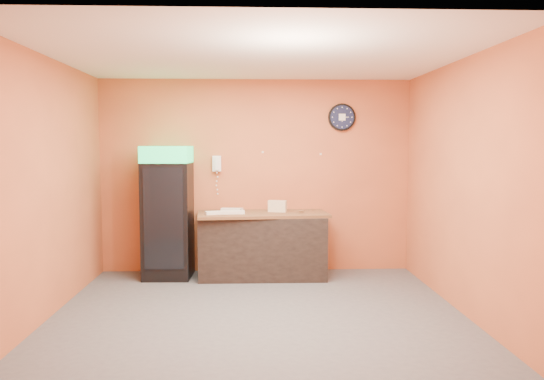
{
  "coord_description": "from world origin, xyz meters",
  "views": [
    {
      "loc": [
        -0.09,
        -5.74,
        1.85
      ],
      "look_at": [
        0.18,
        0.6,
        1.31
      ],
      "focal_mm": 35.0,
      "sensor_mm": 36.0,
      "label": 1
    }
  ],
  "objects": [
    {
      "name": "kitchen_tool",
      "position": [
        -0.19,
        1.59,
        0.94
      ],
      "size": [
        0.06,
        0.06,
        0.06
      ],
      "primitive_type": "cylinder",
      "color": "silver",
      "rests_on": "butcher_paper"
    },
    {
      "name": "floor",
      "position": [
        0.0,
        0.0,
        0.0
      ],
      "size": [
        4.5,
        4.5,
        0.0
      ],
      "primitive_type": "plane",
      "color": "#47474C",
      "rests_on": "ground"
    },
    {
      "name": "sub_roll_stack",
      "position": [
        0.3,
        1.66,
        0.99
      ],
      "size": [
        0.27,
        0.17,
        0.16
      ],
      "rotation": [
        0.0,
        0.0,
        -0.33
      ],
      "color": "beige",
      "rests_on": "butcher_paper"
    },
    {
      "name": "butcher_paper",
      "position": [
        0.09,
        1.61,
        0.89
      ],
      "size": [
        1.85,
        0.95,
        0.04
      ],
      "primitive_type": "cube",
      "rotation": [
        0.0,
        0.0,
        0.08
      ],
      "color": "brown",
      "rests_on": "prep_counter"
    },
    {
      "name": "wrapped_sandwich_left",
      "position": [
        -0.55,
        1.45,
        0.93
      ],
      "size": [
        0.31,
        0.2,
        0.04
      ],
      "primitive_type": "cube",
      "rotation": [
        0.0,
        0.0,
        0.32
      ],
      "color": "white",
      "rests_on": "butcher_paper"
    },
    {
      "name": "wall_clock",
      "position": [
        1.25,
        1.97,
        2.26
      ],
      "size": [
        0.4,
        0.06,
        0.4
      ],
      "color": "black",
      "rests_on": "back_wall"
    },
    {
      "name": "wall_phone",
      "position": [
        -0.57,
        1.95,
        1.59
      ],
      "size": [
        0.12,
        0.11,
        0.23
      ],
      "color": "white",
      "rests_on": "back_wall"
    },
    {
      "name": "right_wall",
      "position": [
        2.25,
        0.0,
        1.4
      ],
      "size": [
        0.02,
        4.0,
        2.8
      ],
      "primitive_type": "cube",
      "color": "#CD6639",
      "rests_on": "floor"
    },
    {
      "name": "left_wall",
      "position": [
        -2.25,
        0.0,
        1.4
      ],
      "size": [
        0.02,
        4.0,
        2.8
      ],
      "primitive_type": "cube",
      "color": "#CD6639",
      "rests_on": "floor"
    },
    {
      "name": "ceiling",
      "position": [
        0.0,
        0.0,
        2.8
      ],
      "size": [
        4.5,
        4.0,
        0.02
      ],
      "primitive_type": "cube",
      "color": "white",
      "rests_on": "back_wall"
    },
    {
      "name": "wrapped_sandwich_right",
      "position": [
        -0.34,
        1.76,
        0.93
      ],
      "size": [
        0.32,
        0.15,
        0.04
      ],
      "primitive_type": "cube",
      "rotation": [
        0.0,
        0.0,
        -0.09
      ],
      "color": "white",
      "rests_on": "butcher_paper"
    },
    {
      "name": "wrapped_sandwich_mid",
      "position": [
        -0.31,
        1.48,
        0.93
      ],
      "size": [
        0.31,
        0.14,
        0.04
      ],
      "primitive_type": "cube",
      "rotation": [
        0.0,
        0.0,
        0.07
      ],
      "color": "white",
      "rests_on": "butcher_paper"
    },
    {
      "name": "beverage_cooler",
      "position": [
        -1.23,
        1.61,
        0.9
      ],
      "size": [
        0.66,
        0.67,
        1.84
      ],
      "rotation": [
        0.0,
        0.0,
        -0.03
      ],
      "color": "black",
      "rests_on": "floor"
    },
    {
      "name": "back_wall",
      "position": [
        0.0,
        2.0,
        1.4
      ],
      "size": [
        4.5,
        0.02,
        2.8
      ],
      "primitive_type": "cube",
      "color": "#CD6639",
      "rests_on": "floor"
    },
    {
      "name": "prep_counter",
      "position": [
        0.09,
        1.61,
        0.44
      ],
      "size": [
        1.75,
        0.79,
        0.87
      ],
      "primitive_type": "cube",
      "rotation": [
        0.0,
        0.0,
        -0.01
      ],
      "color": "black",
      "rests_on": "floor"
    }
  ]
}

